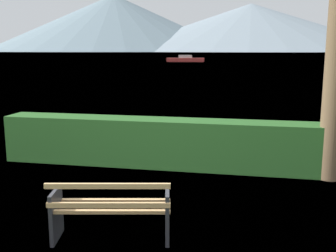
{
  "coord_description": "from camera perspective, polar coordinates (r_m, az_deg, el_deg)",
  "views": [
    {
      "loc": [
        1.72,
        -4.76,
        2.47
      ],
      "look_at": [
        0.0,
        3.73,
        0.83
      ],
      "focal_mm": 43.08,
      "sensor_mm": 36.0,
      "label": 1
    }
  ],
  "objects": [
    {
      "name": "ground_plane",
      "position": [
        5.63,
        -7.85,
        -15.4
      ],
      "size": [
        1400.0,
        1400.0,
        0.0
      ],
      "primitive_type": "plane",
      "color": "#567A38"
    },
    {
      "name": "water_surface",
      "position": [
        311.75,
        11.31,
        10.08
      ],
      "size": [
        620.0,
        620.0,
        0.0
      ],
      "primitive_type": "plane",
      "color": "#7A99A8",
      "rests_on": "ground_plane"
    },
    {
      "name": "park_bench",
      "position": [
        5.41,
        -8.05,
        -11.66
      ],
      "size": [
        1.62,
        0.86,
        0.87
      ],
      "color": "tan",
      "rests_on": "ground_plane"
    },
    {
      "name": "hedge_row",
      "position": [
        8.62,
        -0.36,
        -2.41
      ],
      "size": [
        7.15,
        0.71,
        1.02
      ],
      "primitive_type": "cube",
      "color": "#285B23",
      "rests_on": "ground_plane"
    },
    {
      "name": "sailboat_mid",
      "position": [
        84.55,
        2.47,
        9.4
      ],
      "size": [
        7.96,
        3.29,
        1.4
      ],
      "color": "#B2332D",
      "rests_on": "water_surface"
    },
    {
      "name": "distant_hills",
      "position": [
        594.46,
        10.08,
        13.66
      ],
      "size": [
        853.67,
        404.79,
        81.99
      ],
      "color": "slate",
      "rests_on": "ground_plane"
    }
  ]
}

